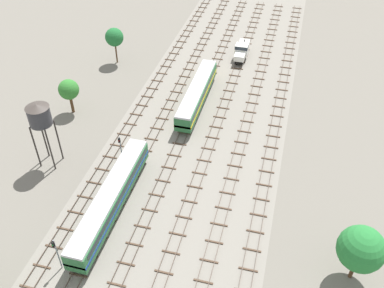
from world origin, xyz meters
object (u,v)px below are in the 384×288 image
Objects in this scene: passenger_coach_left_nearest at (111,198)px; diesel_railcar_centre_left_near at (197,93)px; shunter_loco_centre_mid at (242,50)px; water_tower at (39,116)px; signal_post_near at (120,147)px; signal_post_nearest at (56,251)px.

passenger_coach_left_nearest and diesel_railcar_centre_left_near have the same top height.
diesel_railcar_centre_left_near is 2.42× the size of shunter_loco_centre_mid.
water_tower is (-23.12, -41.25, 7.02)m from shunter_loco_centre_mid.
passenger_coach_left_nearest is 2.01× the size of water_tower.
shunter_loco_centre_mid is 1.65× the size of signal_post_near.
signal_post_nearest is 1.04× the size of signal_post_near.
passenger_coach_left_nearest is 10.55m from signal_post_nearest.
signal_post_nearest is at bearing -100.92° from diesel_railcar_centre_left_near.
passenger_coach_left_nearest is 4.11× the size of signal_post_nearest.
water_tower reaches higher than diesel_railcar_centre_left_near.
diesel_railcar_centre_left_near is at bearing -103.79° from shunter_loco_centre_mid.
shunter_loco_centre_mid is 47.81m from water_tower.
signal_post_near is at bearing -107.73° from shunter_loco_centre_mid.
water_tower reaches higher than shunter_loco_centre_mid.
signal_post_near reaches higher than diesel_railcar_centre_left_near.
shunter_loco_centre_mid is at bearing 78.44° from passenger_coach_left_nearest.
signal_post_near is at bearing -111.83° from diesel_railcar_centre_left_near.
signal_post_nearest is (-7.40, -38.35, 0.80)m from diesel_railcar_centre_left_near.
passenger_coach_left_nearest is 28.54m from diesel_railcar_centre_left_near.
water_tower is at bearing 152.33° from passenger_coach_left_nearest.
shunter_loco_centre_mid is 59.74m from signal_post_nearest.
signal_post_nearest is at bearing -57.87° from water_tower.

